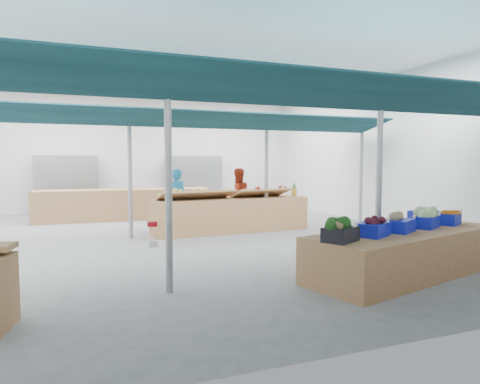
{
  "coord_description": "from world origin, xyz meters",
  "views": [
    {
      "loc": [
        -2.16,
        -9.77,
        1.8
      ],
      "look_at": [
        0.96,
        -1.6,
        1.19
      ],
      "focal_mm": 32.0,
      "sensor_mm": 36.0,
      "label": 1
    }
  ],
  "objects_px": {
    "fruit_counter": "(231,215)",
    "crate_stack": "(444,248)",
    "vendor_right": "(238,196)",
    "vendor_left": "(176,198)",
    "veg_counter": "(406,253)"
  },
  "relations": [
    {
      "from": "vendor_left",
      "to": "vendor_right",
      "type": "relative_size",
      "value": 1.0
    },
    {
      "from": "fruit_counter",
      "to": "crate_stack",
      "type": "distance_m",
      "value": 5.25
    },
    {
      "from": "veg_counter",
      "to": "vendor_right",
      "type": "relative_size",
      "value": 2.25
    },
    {
      "from": "veg_counter",
      "to": "vendor_left",
      "type": "relative_size",
      "value": 2.25
    },
    {
      "from": "veg_counter",
      "to": "vendor_left",
      "type": "xyz_separation_m",
      "value": [
        -2.37,
        6.12,
        0.46
      ]
    },
    {
      "from": "fruit_counter",
      "to": "vendor_right",
      "type": "distance_m",
      "value": 1.31
    },
    {
      "from": "fruit_counter",
      "to": "vendor_right",
      "type": "relative_size",
      "value": 2.5
    },
    {
      "from": "fruit_counter",
      "to": "vendor_left",
      "type": "distance_m",
      "value": 1.67
    },
    {
      "from": "veg_counter",
      "to": "fruit_counter",
      "type": "height_order",
      "value": "fruit_counter"
    },
    {
      "from": "fruit_counter",
      "to": "vendor_right",
      "type": "height_order",
      "value": "vendor_right"
    },
    {
      "from": "fruit_counter",
      "to": "crate_stack",
      "type": "xyz_separation_m",
      "value": [
        2.3,
        -4.71,
        -0.15
      ]
    },
    {
      "from": "vendor_right",
      "to": "crate_stack",
      "type": "bearing_deg",
      "value": 103.05
    },
    {
      "from": "crate_stack",
      "to": "vendor_left",
      "type": "bearing_deg",
      "value": 121.03
    },
    {
      "from": "crate_stack",
      "to": "vendor_right",
      "type": "height_order",
      "value": "vendor_right"
    },
    {
      "from": "vendor_left",
      "to": "vendor_right",
      "type": "height_order",
      "value": "same"
    }
  ]
}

